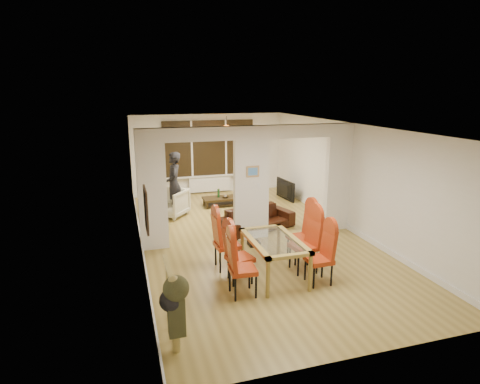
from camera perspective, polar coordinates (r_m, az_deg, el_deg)
name	(u,v)px	position (r m, az deg, el deg)	size (l,w,h in m)	color
floor	(251,238)	(9.44, 1.55, -6.51)	(5.00, 9.00, 0.01)	olive
room_walls	(251,184)	(9.05, 1.61, 1.20)	(5.00, 9.00, 2.60)	silver
divider_wall	(251,184)	(9.05, 1.61, 1.20)	(5.00, 0.18, 2.60)	white
bay_window_blinds	(209,148)	(13.24, -4.44, 6.25)	(3.00, 0.08, 1.80)	black
radiator	(210,184)	(13.42, -4.31, 1.15)	(1.40, 0.08, 0.50)	white
pendant_light	(226,131)	(12.13, -1.94, 8.63)	(0.36, 0.36, 0.36)	orange
stair_newel	(170,295)	(5.91, -9.90, -14.30)	(0.40, 1.20, 1.10)	tan
wall_poster	(146,210)	(6.23, -13.23, -2.46)	(0.04, 0.52, 0.67)	gray
pillar_photo	(253,171)	(8.90, 1.82, 2.94)	(0.30, 0.03, 0.25)	#4C8CD8
dining_table	(274,258)	(7.49, 4.82, -9.30)	(0.87, 1.54, 0.72)	olive
dining_chair_la	(243,265)	(6.75, 0.39, -10.32)	(0.43, 0.43, 1.09)	#9F2E10
dining_chair_lb	(240,254)	(7.21, -0.01, -8.80)	(0.42, 0.42, 1.05)	#9F2E10
dining_chair_lc	(227,241)	(7.72, -1.87, -6.92)	(0.45, 0.45, 1.12)	#9F2E10
dining_chair_ra	(319,255)	(7.28, 11.17, -8.84)	(0.42, 0.42, 1.05)	#9F2E10
dining_chair_rb	(304,242)	(7.69, 9.08, -7.07)	(0.46, 0.46, 1.15)	#9F2E10
dining_chair_rc	(301,234)	(8.12, 8.64, -5.91)	(0.45, 0.45, 1.14)	#9F2E10
sofa	(257,219)	(9.88, 2.42, -3.85)	(1.89, 0.74, 0.55)	black
armchair	(170,203)	(11.05, -9.92, -1.53)	(0.80, 0.82, 0.75)	beige
person	(174,184)	(11.02, -9.36, 1.12)	(0.42, 0.64, 1.75)	black
television	(282,190)	(12.64, 6.04, 0.31)	(0.14, 1.07, 0.62)	black
coffee_table	(222,201)	(11.94, -2.56, -1.35)	(1.12, 0.56, 0.26)	black
bottle	(219,193)	(11.88, -3.07, -0.14)	(0.07, 0.07, 0.26)	#143F19
bowl	(225,197)	(11.87, -2.10, -0.66)	(0.21, 0.21, 0.05)	black
shoes	(254,243)	(8.97, 1.98, -7.31)	(0.24, 0.26, 0.10)	black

